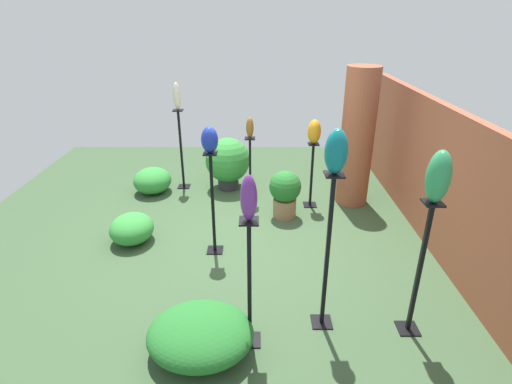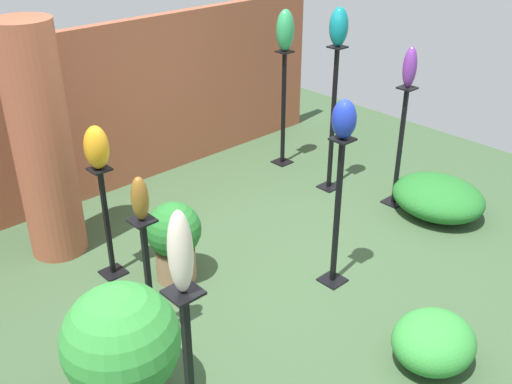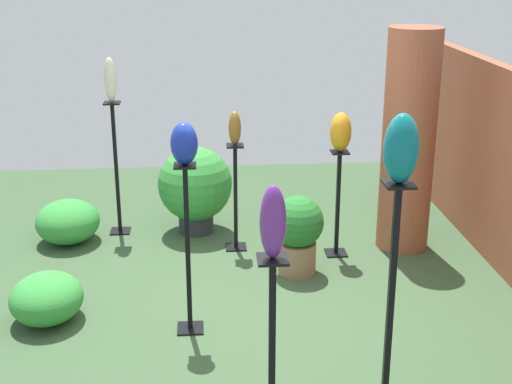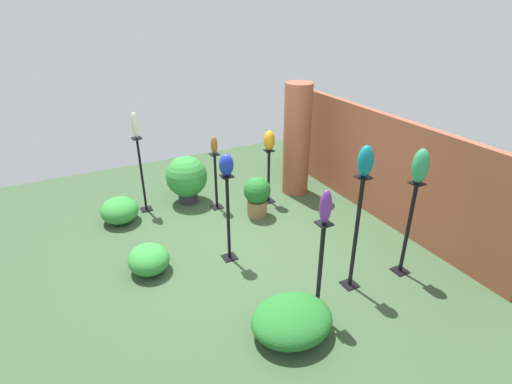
{
  "view_description": "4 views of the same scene",
  "coord_description": "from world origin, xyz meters",
  "px_view_note": "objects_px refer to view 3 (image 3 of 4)",
  "views": [
    {
      "loc": [
        4.67,
        0.13,
        2.8
      ],
      "look_at": [
        0.07,
        0.12,
        0.72
      ],
      "focal_mm": 28.0,
      "sensor_mm": 36.0,
      "label": 1
    },
    {
      "loc": [
        -3.03,
        -3.03,
        3.07
      ],
      "look_at": [
        -0.18,
        0.03,
        0.87
      ],
      "focal_mm": 42.0,
      "sensor_mm": 36.0,
      "label": 2
    },
    {
      "loc": [
        5.17,
        -0.28,
        2.78
      ],
      "look_at": [
        0.16,
        0.11,
        1.05
      ],
      "focal_mm": 50.0,
      "sensor_mm": 36.0,
      "label": 3
    },
    {
      "loc": [
        4.8,
        -2.28,
        3.46
      ],
      "look_at": [
        0.25,
        0.06,
        0.95
      ],
      "focal_mm": 28.0,
      "sensor_mm": 36.0,
      "label": 4
    }
  ],
  "objects_px": {
    "art_vase_amber": "(341,132)",
    "pedestal_ivory": "(117,174)",
    "brick_pillar": "(408,141)",
    "pedestal_teal": "(389,323)",
    "pedestal_amber": "(338,208)",
    "art_vase_bronze": "(235,128)",
    "potted_plant_front_left": "(297,231)",
    "pedestal_bronze": "(236,202)",
    "potted_plant_walkway_edge": "(195,186)",
    "pedestal_cobalt": "(188,257)",
    "art_vase_teal": "(401,149)",
    "art_vase_cobalt": "(184,144)",
    "pedestal_violet": "(272,374)",
    "art_vase_violet": "(273,222)",
    "art_vase_ivory": "(110,80)"
  },
  "relations": [
    {
      "from": "art_vase_amber",
      "to": "pedestal_ivory",
      "type": "bearing_deg",
      "value": -108.92
    },
    {
      "from": "brick_pillar",
      "to": "art_vase_amber",
      "type": "relative_size",
      "value": 5.84
    },
    {
      "from": "brick_pillar",
      "to": "pedestal_teal",
      "type": "bearing_deg",
      "value": -17.66
    },
    {
      "from": "pedestal_amber",
      "to": "art_vase_amber",
      "type": "relative_size",
      "value": 2.82
    },
    {
      "from": "art_vase_bronze",
      "to": "potted_plant_front_left",
      "type": "distance_m",
      "value": 1.12
    },
    {
      "from": "pedestal_bronze",
      "to": "potted_plant_walkway_edge",
      "type": "distance_m",
      "value": 0.6
    },
    {
      "from": "brick_pillar",
      "to": "pedestal_amber",
      "type": "distance_m",
      "value": 0.92
    },
    {
      "from": "pedestal_ivory",
      "to": "pedestal_cobalt",
      "type": "bearing_deg",
      "value": 19.8
    },
    {
      "from": "art_vase_teal",
      "to": "art_vase_bronze",
      "type": "relative_size",
      "value": 1.2
    },
    {
      "from": "art_vase_amber",
      "to": "potted_plant_front_left",
      "type": "height_order",
      "value": "art_vase_amber"
    },
    {
      "from": "art_vase_cobalt",
      "to": "potted_plant_walkway_edge",
      "type": "height_order",
      "value": "art_vase_cobalt"
    },
    {
      "from": "brick_pillar",
      "to": "potted_plant_walkway_edge",
      "type": "xyz_separation_m",
      "value": [
        -0.53,
        -2.01,
        -0.57
      ]
    },
    {
      "from": "pedestal_violet",
      "to": "pedestal_ivory",
      "type": "height_order",
      "value": "pedestal_ivory"
    },
    {
      "from": "pedestal_cobalt",
      "to": "art_vase_violet",
      "type": "bearing_deg",
      "value": 17.01
    },
    {
      "from": "pedestal_violet",
      "to": "potted_plant_walkway_edge",
      "type": "distance_m",
      "value": 3.57
    },
    {
      "from": "art_vase_ivory",
      "to": "pedestal_ivory",
      "type": "bearing_deg",
      "value": 0.0
    },
    {
      "from": "art_vase_violet",
      "to": "art_vase_bronze",
      "type": "relative_size",
      "value": 1.24
    },
    {
      "from": "art_vase_cobalt",
      "to": "art_vase_bronze",
      "type": "bearing_deg",
      "value": 164.33
    },
    {
      "from": "art_vase_cobalt",
      "to": "art_vase_bronze",
      "type": "relative_size",
      "value": 0.96
    },
    {
      "from": "art_vase_teal",
      "to": "potted_plant_front_left",
      "type": "bearing_deg",
      "value": -174.31
    },
    {
      "from": "brick_pillar",
      "to": "art_vase_violet",
      "type": "height_order",
      "value": "brick_pillar"
    },
    {
      "from": "pedestal_bronze",
      "to": "art_vase_ivory",
      "type": "bearing_deg",
      "value": -113.45
    },
    {
      "from": "pedestal_amber",
      "to": "art_vase_cobalt",
      "type": "height_order",
      "value": "art_vase_cobalt"
    },
    {
      "from": "pedestal_bronze",
      "to": "art_vase_violet",
      "type": "xyz_separation_m",
      "value": [
        3.08,
        0.04,
        1.0
      ]
    },
    {
      "from": "brick_pillar",
      "to": "pedestal_cobalt",
      "type": "distance_m",
      "value": 2.57
    },
    {
      "from": "pedestal_cobalt",
      "to": "art_vase_violet",
      "type": "relative_size",
      "value": 3.36
    },
    {
      "from": "art_vase_teal",
      "to": "potted_plant_walkway_edge",
      "type": "height_order",
      "value": "art_vase_teal"
    },
    {
      "from": "potted_plant_walkway_edge",
      "to": "art_vase_ivory",
      "type": "bearing_deg",
      "value": -93.1
    },
    {
      "from": "art_vase_ivory",
      "to": "art_vase_amber",
      "type": "bearing_deg",
      "value": 71.08
    },
    {
      "from": "art_vase_ivory",
      "to": "art_vase_amber",
      "type": "distance_m",
      "value": 2.27
    },
    {
      "from": "pedestal_bronze",
      "to": "pedestal_ivory",
      "type": "bearing_deg",
      "value": -113.45
    },
    {
      "from": "potted_plant_walkway_edge",
      "to": "pedestal_teal",
      "type": "bearing_deg",
      "value": 18.86
    },
    {
      "from": "art_vase_ivory",
      "to": "potted_plant_walkway_edge",
      "type": "height_order",
      "value": "art_vase_ivory"
    },
    {
      "from": "pedestal_amber",
      "to": "pedestal_violet",
      "type": "bearing_deg",
      "value": -17.61
    },
    {
      "from": "pedestal_violet",
      "to": "pedestal_cobalt",
      "type": "distance_m",
      "value": 1.61
    },
    {
      "from": "pedestal_amber",
      "to": "potted_plant_front_left",
      "type": "relative_size",
      "value": 1.42
    },
    {
      "from": "pedestal_cobalt",
      "to": "art_vase_cobalt",
      "type": "height_order",
      "value": "art_vase_cobalt"
    },
    {
      "from": "art_vase_teal",
      "to": "potted_plant_front_left",
      "type": "xyz_separation_m",
      "value": [
        -2.25,
        -0.22,
        -1.37
      ]
    },
    {
      "from": "art_vase_teal",
      "to": "art_vase_bronze",
      "type": "distance_m",
      "value": 2.99
    },
    {
      "from": "art_vase_amber",
      "to": "pedestal_cobalt",
      "type": "bearing_deg",
      "value": -46.23
    },
    {
      "from": "art_vase_cobalt",
      "to": "art_vase_amber",
      "type": "bearing_deg",
      "value": 133.77
    },
    {
      "from": "pedestal_bronze",
      "to": "potted_plant_walkway_edge",
      "type": "bearing_deg",
      "value": -140.22
    },
    {
      "from": "pedestal_amber",
      "to": "art_vase_ivory",
      "type": "distance_m",
      "value": 2.5
    },
    {
      "from": "brick_pillar",
      "to": "art_vase_teal",
      "type": "relative_size",
      "value": 5.52
    },
    {
      "from": "brick_pillar",
      "to": "art_vase_teal",
      "type": "distance_m",
      "value": 3.0
    },
    {
      "from": "pedestal_bronze",
      "to": "art_vase_violet",
      "type": "distance_m",
      "value": 3.24
    },
    {
      "from": "pedestal_ivory",
      "to": "potted_plant_front_left",
      "type": "bearing_deg",
      "value": 56.96
    },
    {
      "from": "potted_plant_walkway_edge",
      "to": "potted_plant_front_left",
      "type": "bearing_deg",
      "value": 40.62
    },
    {
      "from": "potted_plant_front_left",
      "to": "pedestal_violet",
      "type": "bearing_deg",
      "value": -10.89
    },
    {
      "from": "art_vase_violet",
      "to": "art_vase_teal",
      "type": "relative_size",
      "value": 1.03
    }
  ]
}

